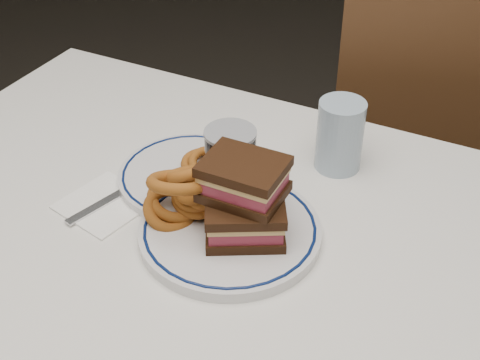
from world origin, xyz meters
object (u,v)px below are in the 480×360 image
at_px(chair_far, 416,137).
at_px(main_plate, 230,231).
at_px(beer_mug, 232,167).
at_px(far_plate, 191,176).
at_px(reuben_sandwich, 244,199).

bearing_deg(chair_far, main_plate, -98.67).
bearing_deg(chair_far, beer_mug, -102.47).
bearing_deg(beer_mug, chair_far, 77.53).
bearing_deg(beer_mug, far_plate, 168.00).
height_order(chair_far, main_plate, chair_far).
bearing_deg(far_plate, reuben_sandwich, -32.09).
height_order(beer_mug, far_plate, beer_mug).
xyz_separation_m(reuben_sandwich, beer_mug, (-0.06, 0.08, -0.01)).
xyz_separation_m(chair_far, far_plate, (-0.25, -0.70, 0.25)).
relative_size(chair_far, far_plate, 3.72).
xyz_separation_m(main_plate, reuben_sandwich, (0.02, 0.00, 0.07)).
xyz_separation_m(reuben_sandwich, far_plate, (-0.15, 0.10, -0.07)).
bearing_deg(reuben_sandwich, beer_mug, 128.29).
height_order(chair_far, reuben_sandwich, chair_far).
bearing_deg(chair_far, far_plate, -109.89).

